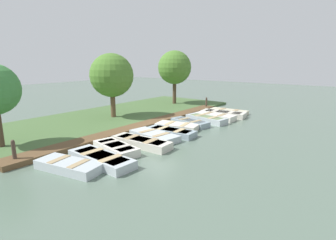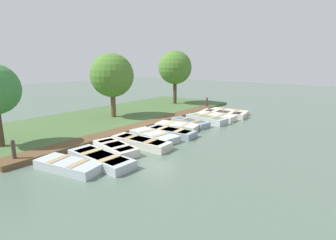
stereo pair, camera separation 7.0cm
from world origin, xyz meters
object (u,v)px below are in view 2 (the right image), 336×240
rowboat_1 (101,159)px  rowboat_8 (206,119)px  rowboat_5 (171,132)px  rowboat_9 (215,116)px  rowboat_6 (177,126)px  rowboat_2 (115,148)px  rowboat_4 (154,136)px  rowboat_3 (141,142)px  rowboat_7 (190,122)px  mooring_post_far (207,103)px  rowboat_10 (223,114)px  mooring_post_near (14,152)px  park_tree_left (112,76)px  park_tree_center (175,68)px  rowboat_11 (229,111)px  rowboat_0 (69,165)px

rowboat_1 → rowboat_8: (-0.23, 9.46, 0.02)m
rowboat_5 → rowboat_9: 5.41m
rowboat_1 → rowboat_6: 6.71m
rowboat_2 → rowboat_4: rowboat_2 is taller
rowboat_3 → rowboat_7: rowboat_3 is taller
mooring_post_far → rowboat_2: bearing=-80.1°
rowboat_5 → rowboat_8: size_ratio=0.97×
mooring_post_far → rowboat_10: bearing=-38.4°
rowboat_1 → rowboat_6: size_ratio=1.17×
rowboat_2 → mooring_post_far: size_ratio=2.59×
rowboat_7 → mooring_post_near: bearing=-92.2°
rowboat_9 → mooring_post_near: 13.20m
rowboat_5 → mooring_post_far: 9.15m
mooring_post_near → rowboat_10: bearing=79.4°
park_tree_left → rowboat_7: bearing=17.8°
rowboat_6 → mooring_post_far: (-2.02, 7.39, 0.36)m
park_tree_center → rowboat_3: bearing=-61.6°
rowboat_5 → park_tree_left: 6.78m
rowboat_2 → rowboat_10: 10.64m
rowboat_4 → park_tree_center: 12.03m
rowboat_2 → rowboat_9: size_ratio=0.91×
rowboat_10 → rowboat_9: bearing=-98.8°
rowboat_11 → mooring_post_near: mooring_post_near is taller
rowboat_3 → rowboat_4: 1.42m
rowboat_0 → rowboat_6: size_ratio=1.02×
rowboat_6 → mooring_post_near: (-2.02, -8.91, 0.36)m
rowboat_4 → rowboat_6: rowboat_4 is taller
rowboat_0 → rowboat_7: bearing=80.0°
rowboat_2 → rowboat_11: bearing=99.5°
mooring_post_near → park_tree_center: 16.95m
rowboat_4 → rowboat_5: 1.22m
park_tree_center → rowboat_6: bearing=-53.0°
rowboat_2 → rowboat_5: bearing=96.2°
rowboat_7 → rowboat_8: 1.54m
rowboat_11 → mooring_post_far: size_ratio=2.86×
park_tree_center → rowboat_0: bearing=-68.9°
rowboat_9 → mooring_post_near: bearing=-99.6°
rowboat_0 → park_tree_center: (-5.90, 15.27, 3.42)m
rowboat_0 → rowboat_10: size_ratio=0.83×
rowboat_3 → rowboat_5: (-0.03, 2.58, -0.02)m
rowboat_1 → mooring_post_far: mooring_post_far is taller
rowboat_5 → rowboat_11: size_ratio=0.99×
rowboat_0 → rowboat_5: size_ratio=0.97×
mooring_post_near → park_tree_left: size_ratio=0.22×
rowboat_10 → park_tree_left: park_tree_left is taller
mooring_post_far → rowboat_9: bearing=-52.1°
rowboat_10 → rowboat_11: bearing=89.0°
rowboat_6 → rowboat_8: bearing=67.7°
rowboat_8 → mooring_post_far: (-2.56, 4.60, 0.32)m
rowboat_10 → park_tree_left: 8.93m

